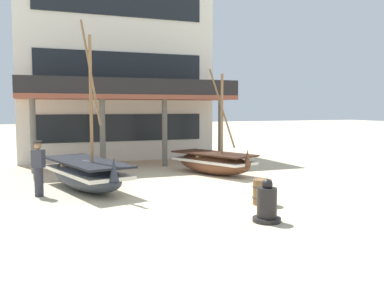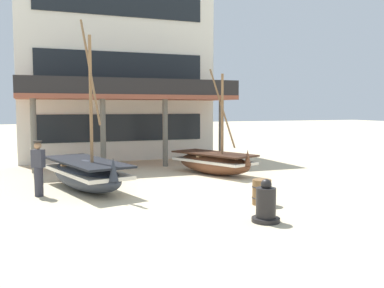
% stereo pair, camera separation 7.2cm
% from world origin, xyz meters
% --- Properties ---
extents(ground_plane, '(120.00, 120.00, 0.00)m').
position_xyz_m(ground_plane, '(0.00, 0.00, 0.00)').
color(ground_plane, beige).
extents(fishing_boat_near_left, '(2.67, 3.89, 4.21)m').
position_xyz_m(fishing_boat_near_left, '(1.57, 2.63, 0.49)').
color(fishing_boat_near_left, brown).
rests_on(fishing_boat_near_left, ground).
extents(fishing_boat_centre_large, '(2.54, 4.58, 5.48)m').
position_xyz_m(fishing_boat_centre_large, '(-3.66, 1.12, 0.55)').
color(fishing_boat_centre_large, '#2D333D').
rests_on(fishing_boat_centre_large, ground).
extents(fisherman_by_hull, '(0.42, 0.39, 1.68)m').
position_xyz_m(fisherman_by_hull, '(-5.12, 0.61, 0.83)').
color(fisherman_by_hull, '#33333D').
rests_on(fisherman_by_hull, ground).
extents(capstan_winch, '(0.67, 0.67, 1.02)m').
position_xyz_m(capstan_winch, '(-0.21, -4.37, 0.41)').
color(capstan_winch, black).
rests_on(capstan_winch, ground).
extents(wooden_barrel, '(0.56, 0.56, 0.70)m').
position_xyz_m(wooden_barrel, '(0.61, -2.78, 0.35)').
color(wooden_barrel, brown).
rests_on(wooden_barrel, ground).
extents(harbor_building_main, '(10.22, 9.82, 9.45)m').
position_xyz_m(harbor_building_main, '(-0.96, 11.36, 4.72)').
color(harbor_building_main, silver).
rests_on(harbor_building_main, ground).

